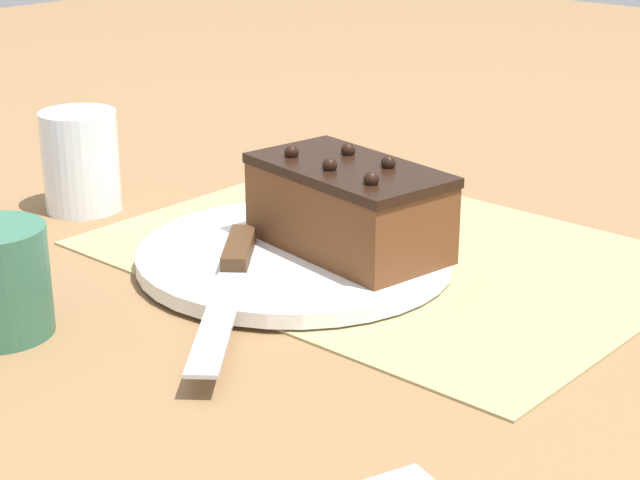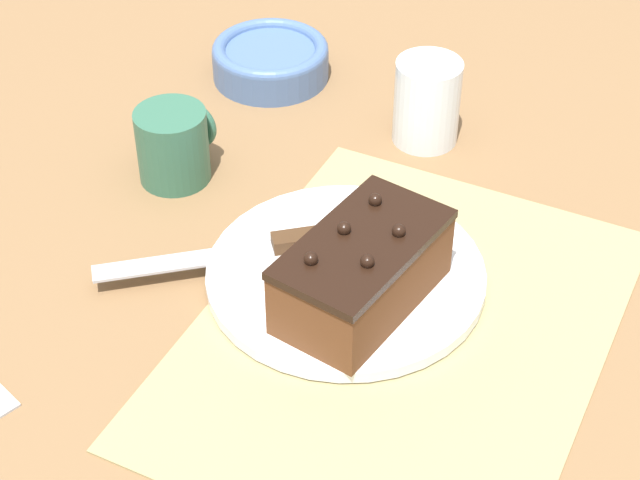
# 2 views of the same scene
# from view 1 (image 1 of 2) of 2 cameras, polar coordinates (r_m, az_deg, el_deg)

# --- Properties ---
(ground_plane) EXTENTS (3.00, 3.00, 0.00)m
(ground_plane) POSITION_cam_1_polar(r_m,az_deg,el_deg) (0.90, 3.54, -0.79)
(ground_plane) COLOR olive
(placemat_woven) EXTENTS (0.46, 0.34, 0.00)m
(placemat_woven) POSITION_cam_1_polar(r_m,az_deg,el_deg) (0.90, 3.54, -0.67)
(placemat_woven) COLOR tan
(placemat_woven) RESTS_ON ground_plane
(cake_plate) EXTENTS (0.26, 0.26, 0.01)m
(cake_plate) POSITION_cam_1_polar(r_m,az_deg,el_deg) (0.87, -1.34, -0.85)
(cake_plate) COLOR white
(cake_plate) RESTS_ON placemat_woven
(chocolate_cake) EXTENTS (0.18, 0.12, 0.08)m
(chocolate_cake) POSITION_cam_1_polar(r_m,az_deg,el_deg) (0.86, 1.54, 1.79)
(chocolate_cake) COLOR brown
(chocolate_cake) RESTS_ON cake_plate
(serving_knife) EXTENTS (0.17, 0.20, 0.01)m
(serving_knife) POSITION_cam_1_polar(r_m,az_deg,el_deg) (0.81, -4.68, -1.65)
(serving_knife) COLOR #472D19
(serving_knife) RESTS_ON cake_plate
(drinking_glass) EXTENTS (0.07, 0.07, 0.09)m
(drinking_glass) POSITION_cam_1_polar(r_m,az_deg,el_deg) (1.02, -12.64, 4.13)
(drinking_glass) COLOR white
(drinking_glass) RESTS_ON ground_plane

